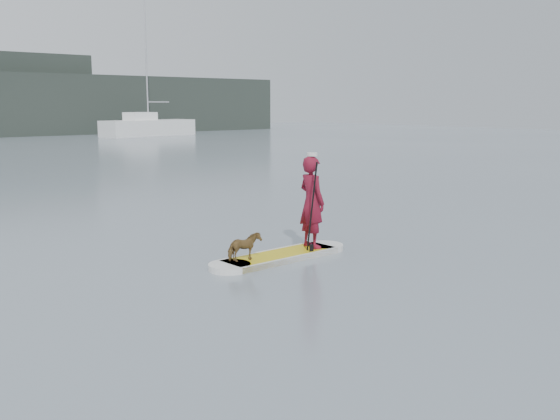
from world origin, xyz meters
TOP-DOWN VIEW (x-y plane):
  - ground at (0.00, 0.00)m, footprint 140.00×140.00m
  - paddleboard at (3.78, -1.77)m, footprint 3.30×0.86m
  - paddler at (4.64, -1.75)m, footprint 0.51×0.73m
  - white_cap at (4.64, -1.75)m, footprint 0.22×0.22m
  - dog at (2.88, -1.79)m, footprint 0.66×0.35m
  - paddle at (4.39, -2.03)m, footprint 0.10×0.30m
  - sailboat_f at (25.07, 44.22)m, footprint 9.92×4.45m
  - shore_building_east at (18.00, 54.00)m, footprint 10.00×4.00m

SIDE VIEW (x-z plane):
  - ground at x=0.00m, z-range 0.00..0.00m
  - paddleboard at x=3.78m, z-range 0.00..0.12m
  - dog at x=2.88m, z-range 0.12..0.66m
  - paddle at x=4.39m, z-range -0.20..1.80m
  - sailboat_f at x=25.07m, z-range -6.20..8.13m
  - paddler at x=4.64m, z-range 0.12..2.02m
  - white_cap at x=4.64m, z-range 2.02..2.09m
  - shore_building_east at x=18.00m, z-range 0.00..8.00m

